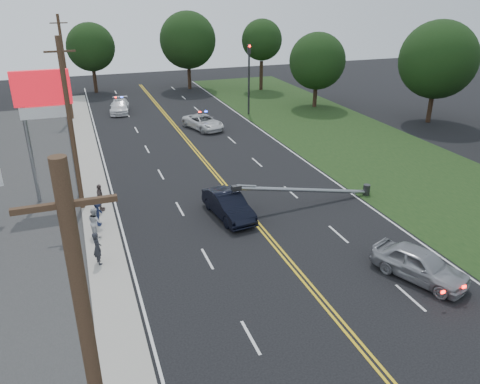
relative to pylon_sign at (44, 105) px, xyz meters
name	(u,v)px	position (x,y,z in m)	size (l,w,h in m)	color
ground	(312,289)	(10.50, -14.00, -6.00)	(120.00, 120.00, 0.00)	black
sidewalk	(99,220)	(2.10, -4.00, -5.94)	(1.80, 70.00, 0.12)	#A39E93
grass_verge	(414,174)	(24.00, -4.00, -5.99)	(12.00, 80.00, 0.01)	black
centerline_yellow	(237,200)	(10.50, -4.00, -5.99)	(0.36, 80.00, 0.00)	gold
pylon_sign	(44,105)	(0.00, 0.00, 0.00)	(3.20, 0.35, 8.00)	gray
traffic_signal	(249,74)	(18.80, 16.00, -1.79)	(0.28, 0.41, 7.05)	#2D2D30
fallen_streetlight	(313,190)	(14.69, -6.00, -5.08)	(9.36, 0.44, 1.91)	#2D2D30
utility_pole_mid	(71,127)	(1.30, -2.00, -0.91)	(1.60, 0.28, 10.00)	#382619
utility_pole_far	(65,68)	(1.30, 20.00, -0.91)	(1.60, 0.28, 10.00)	#382619
tree_6	(91,47)	(4.50, 32.77, -0.47)	(5.79, 5.79, 8.44)	black
tree_7	(188,40)	(16.24, 31.08, 0.09)	(7.07, 7.07, 9.63)	black
tree_8	(262,40)	(24.80, 27.35, 0.18)	(5.05, 5.05, 8.73)	black
tree_9	(317,61)	(26.90, 16.65, -1.04)	(6.02, 6.02, 7.97)	black
tree_13	(438,60)	(34.42, 7.07, 0.01)	(7.24, 7.24, 9.63)	black
crashed_sedan	(228,205)	(9.26, -5.96, -5.26)	(1.56, 4.46, 1.47)	black
waiting_sedan	(420,264)	(15.48, -14.87, -5.25)	(1.76, 4.39, 1.49)	#95969C
emergency_a	(203,122)	(12.82, 12.25, -5.34)	(2.17, 4.70, 1.31)	silver
emergency_b	(120,106)	(6.15, 21.27, -5.33)	(1.87, 4.61, 1.34)	white
bystander_a	(97,248)	(1.75, -8.80, -5.04)	(0.61, 0.40, 1.67)	#24252B
bystander_b	(95,222)	(1.84, -5.93, -5.06)	(0.79, 0.62, 1.63)	silver
bystander_c	(98,213)	(2.08, -4.77, -5.10)	(1.00, 0.58, 1.55)	#1A2343
bystander_d	(100,198)	(2.33, -2.84, -5.05)	(0.97, 0.40, 1.65)	#594A47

